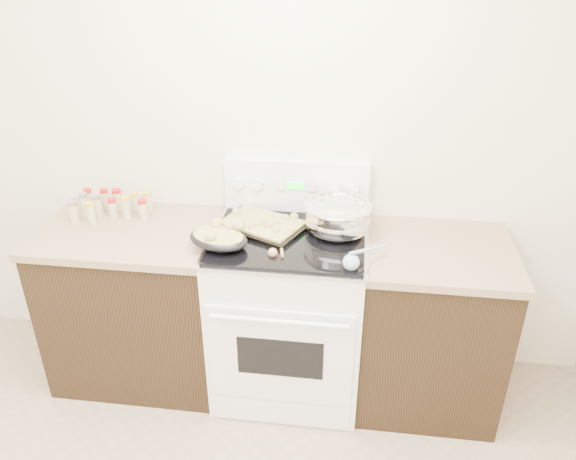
# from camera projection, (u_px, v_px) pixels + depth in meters

# --- Properties ---
(room_shell) EXTENTS (4.10, 3.60, 2.75)m
(room_shell) POSITION_uv_depth(u_px,v_px,m) (43.00, 230.00, 1.21)
(room_shell) COLOR silver
(room_shell) RESTS_ON ground
(counter_left) EXTENTS (0.93, 0.67, 0.92)m
(counter_left) POSITION_uv_depth(u_px,v_px,m) (141.00, 301.00, 3.10)
(counter_left) COLOR black
(counter_left) RESTS_ON ground
(counter_right) EXTENTS (0.73, 0.67, 0.92)m
(counter_right) POSITION_uv_depth(u_px,v_px,m) (428.00, 324.00, 2.92)
(counter_right) COLOR black
(counter_right) RESTS_ON ground
(kitchen_range) EXTENTS (0.78, 0.73, 1.22)m
(kitchen_range) POSITION_uv_depth(u_px,v_px,m) (289.00, 310.00, 2.98)
(kitchen_range) COLOR white
(kitchen_range) RESTS_ON ground
(mixing_bowl) EXTENTS (0.39, 0.39, 0.19)m
(mixing_bowl) POSITION_uv_depth(u_px,v_px,m) (338.00, 218.00, 2.76)
(mixing_bowl) COLOR silver
(mixing_bowl) RESTS_ON kitchen_range
(roasting_pan) EXTENTS (0.35, 0.29, 0.12)m
(roasting_pan) POSITION_uv_depth(u_px,v_px,m) (219.00, 237.00, 2.65)
(roasting_pan) COLOR black
(roasting_pan) RESTS_ON kitchen_range
(baking_sheet) EXTENTS (0.51, 0.44, 0.06)m
(baking_sheet) POSITION_uv_depth(u_px,v_px,m) (263.00, 224.00, 2.83)
(baking_sheet) COLOR black
(baking_sheet) RESTS_ON kitchen_range
(wooden_spoon) EXTENTS (0.08, 0.26, 0.04)m
(wooden_spoon) POSITION_uv_depth(u_px,v_px,m) (276.00, 249.00, 2.63)
(wooden_spoon) COLOR tan
(wooden_spoon) RESTS_ON kitchen_range
(blue_ladle) EXTENTS (0.20, 0.22, 0.09)m
(blue_ladle) POSITION_uv_depth(u_px,v_px,m) (353.00, 261.00, 2.49)
(blue_ladle) COLOR #86B2C9
(blue_ladle) RESTS_ON kitchen_range
(spice_jars) EXTENTS (0.39, 0.22, 0.12)m
(spice_jars) POSITION_uv_depth(u_px,v_px,m) (109.00, 205.00, 2.99)
(spice_jars) COLOR #BFB28C
(spice_jars) RESTS_ON counter_left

